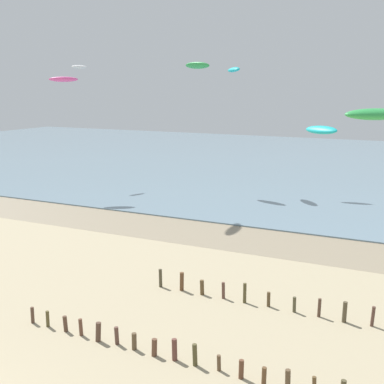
{
  "coord_description": "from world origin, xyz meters",
  "views": [
    {
      "loc": [
        14.2,
        -9.13,
        10.45
      ],
      "look_at": [
        3.67,
        12.18,
        5.65
      ],
      "focal_mm": 49.27,
      "sensor_mm": 36.0,
      "label": 1
    }
  ],
  "objects_px": {
    "kite_aloft_3": "(321,130)",
    "kite_aloft_4": "(79,67)",
    "kite_aloft_11": "(197,65)",
    "kite_aloft_5": "(377,114)",
    "kite_aloft_9": "(234,70)",
    "kite_aloft_1": "(63,79)"
  },
  "relations": [
    {
      "from": "kite_aloft_4",
      "to": "kite_aloft_5",
      "type": "distance_m",
      "value": 39.17
    },
    {
      "from": "kite_aloft_1",
      "to": "kite_aloft_4",
      "type": "bearing_deg",
      "value": 82.39
    },
    {
      "from": "kite_aloft_3",
      "to": "kite_aloft_4",
      "type": "height_order",
      "value": "kite_aloft_4"
    },
    {
      "from": "kite_aloft_3",
      "to": "kite_aloft_9",
      "type": "relative_size",
      "value": 0.77
    },
    {
      "from": "kite_aloft_4",
      "to": "kite_aloft_9",
      "type": "bearing_deg",
      "value": 122.31
    },
    {
      "from": "kite_aloft_1",
      "to": "kite_aloft_4",
      "type": "xyz_separation_m",
      "value": [
        -2.63,
        5.83,
        1.38
      ]
    },
    {
      "from": "kite_aloft_3",
      "to": "kite_aloft_11",
      "type": "relative_size",
      "value": 0.69
    },
    {
      "from": "kite_aloft_5",
      "to": "kite_aloft_11",
      "type": "distance_m",
      "value": 30.89
    },
    {
      "from": "kite_aloft_5",
      "to": "kite_aloft_9",
      "type": "relative_size",
      "value": 1.1
    },
    {
      "from": "kite_aloft_9",
      "to": "kite_aloft_11",
      "type": "xyz_separation_m",
      "value": [
        -3.35,
        -1.37,
        0.42
      ]
    },
    {
      "from": "kite_aloft_3",
      "to": "kite_aloft_9",
      "type": "bearing_deg",
      "value": -26.61
    },
    {
      "from": "kite_aloft_9",
      "to": "kite_aloft_11",
      "type": "height_order",
      "value": "kite_aloft_11"
    },
    {
      "from": "kite_aloft_1",
      "to": "kite_aloft_11",
      "type": "height_order",
      "value": "kite_aloft_11"
    },
    {
      "from": "kite_aloft_3",
      "to": "kite_aloft_5",
      "type": "relative_size",
      "value": 0.7
    },
    {
      "from": "kite_aloft_3",
      "to": "kite_aloft_9",
      "type": "height_order",
      "value": "kite_aloft_9"
    },
    {
      "from": "kite_aloft_11",
      "to": "kite_aloft_1",
      "type": "bearing_deg",
      "value": -122.89
    },
    {
      "from": "kite_aloft_5",
      "to": "kite_aloft_11",
      "type": "bearing_deg",
      "value": 91.47
    },
    {
      "from": "kite_aloft_4",
      "to": "kite_aloft_3",
      "type": "bearing_deg",
      "value": 79.43
    },
    {
      "from": "kite_aloft_1",
      "to": "kite_aloft_4",
      "type": "relative_size",
      "value": 1.47
    },
    {
      "from": "kite_aloft_5",
      "to": "kite_aloft_4",
      "type": "bearing_deg",
      "value": 108.1
    },
    {
      "from": "kite_aloft_4",
      "to": "kite_aloft_11",
      "type": "bearing_deg",
      "value": 119.69
    },
    {
      "from": "kite_aloft_4",
      "to": "kite_aloft_11",
      "type": "relative_size",
      "value": 0.59
    }
  ]
}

